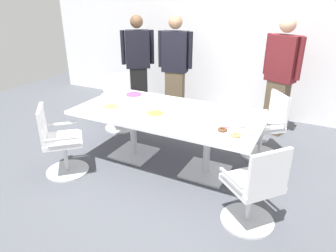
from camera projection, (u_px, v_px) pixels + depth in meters
name	position (u px, v px, depth m)	size (l,w,h in m)	color
ground_plane	(168.00, 163.00, 4.24)	(10.00, 10.00, 0.01)	#4C4F56
back_wall	(228.00, 37.00, 5.63)	(8.00, 0.10, 2.80)	white
conference_table	(168.00, 121.00, 3.98)	(2.40, 1.20, 0.75)	silver
office_chair_0	(59.00, 144.00, 3.85)	(0.76, 0.76, 0.91)	silver
office_chair_1	(254.00, 191.00, 2.95)	(0.76, 0.76, 0.91)	silver
office_chair_2	(266.00, 129.00, 4.29)	(0.76, 0.76, 0.91)	silver
office_chair_3	(119.00, 105.00, 5.20)	(0.76, 0.76, 0.91)	silver
person_standing_0	(138.00, 63.00, 5.74)	(0.55, 0.43, 1.80)	black
person_standing_1	(175.00, 66.00, 5.39)	(0.61, 0.30, 1.82)	brown
person_standing_2	(280.00, 75.00, 4.76)	(0.60, 0.36, 1.85)	brown
snack_bowl_cookies	(111.00, 108.00, 3.93)	(0.22, 0.22, 0.09)	white
snack_bowl_candy_mix	(134.00, 96.00, 4.33)	(0.25, 0.25, 0.12)	beige
snack_bowl_chips_yellow	(155.00, 115.00, 3.73)	(0.23, 0.23, 0.08)	white
donut_platter	(235.00, 130.00, 3.36)	(0.39, 0.39, 0.04)	white
plate_stack	(202.00, 108.00, 4.02)	(0.23, 0.23, 0.04)	white
napkin_pile	(167.00, 101.00, 4.23)	(0.18, 0.18, 0.06)	white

